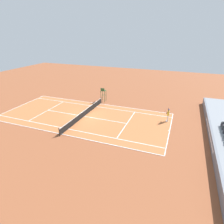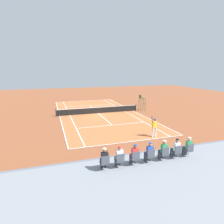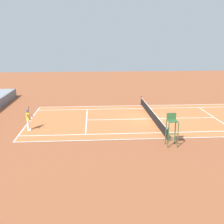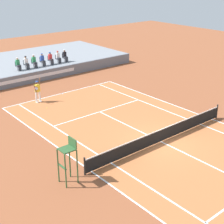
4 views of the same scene
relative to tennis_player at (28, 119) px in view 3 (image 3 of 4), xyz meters
The scene contains 6 objects.
ground_plane 11.66m from the tennis_player, 77.03° to the right, with size 80.00×80.00×0.00m, color brown.
court 11.66m from the tennis_player, 77.03° to the right, with size 11.08×23.88×0.03m.
net 11.63m from the tennis_player, 77.03° to the right, with size 11.98×0.10×1.07m.
tennis_player is the anchor object (origin of this frame).
tennis_ball 1.90m from the tennis_player, 95.13° to the right, with size 0.07×0.07×0.07m, color #D1E533.
umpire_chair 12.12m from the tennis_player, 110.78° to the right, with size 0.77×0.77×2.44m.
Camera 3 is at (-25.48, 5.70, 7.72)m, focal length 43.69 mm.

